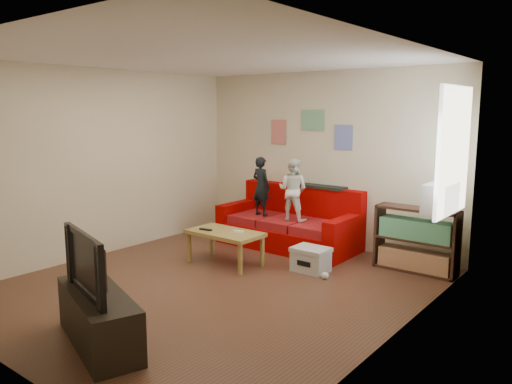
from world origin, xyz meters
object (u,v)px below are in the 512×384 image
Objects in this scene: file_box at (311,259)px; coffee_table at (225,236)px; sofa at (291,226)px; child_a at (261,186)px; child_b at (293,190)px; television at (96,262)px; bookshelf at (416,243)px; tv_stand at (99,319)px.

coffee_table is at bearing -157.08° from file_box.
sofa reaches higher than coffee_table.
child_a reaches higher than sofa.
sofa is 2.29× the size of child_b.
file_box is 0.47× the size of television.
television is (-0.40, -2.96, 0.61)m from file_box.
television is (0.70, -2.50, 0.37)m from coffee_table.
coffee_table is (0.28, -1.18, -0.52)m from child_a.
television is (-1.48, -3.83, 0.39)m from bookshelf.
bookshelf is at bearing 88.39° from tv_stand.
television is (0.00, 0.00, 0.53)m from tv_stand.
sofa is at bearing 82.92° from coffee_table.
child_b is at bearing 112.56° from television.
sofa is at bearing -152.47° from child_a.
bookshelf is (1.86, 0.15, -0.55)m from child_b.
child_b is 1.33m from coffee_table.
bookshelf reaches higher than tv_stand.
sofa is 1.37m from coffee_table.
tv_stand is at bearing -74.43° from coffee_table.
coffee_table is at bearing 125.12° from tv_stand.
bookshelf is at bearing 31.38° from coffee_table.
tv_stand is at bearing -97.71° from file_box.
file_box is at bearing 101.84° from tv_stand.
child_a reaches higher than television.
file_box is at bearing 127.27° from child_b.
sofa reaches higher than file_box.
television is at bearing 85.74° from child_b.
bookshelf is 4.11m from tv_stand.
child_b reaches higher than coffee_table.
bookshelf is at bearing 85.51° from television.
tv_stand is at bearing 85.74° from child_b.
sofa is at bearing 179.20° from bookshelf.
coffee_table is at bearing -148.62° from bookshelf.
child_b is (0.60, 0.00, 0.01)m from child_a.
child_b is 3.70m from television.
file_box is (1.38, -0.72, -0.76)m from child_a.
file_box is 0.36× the size of tv_stand.
child_b reaches higher than bookshelf.
bookshelf is (2.18, 1.33, -0.02)m from coffee_table.
child_a is at bearing -176.60° from bookshelf.
file_box is at bearing -43.83° from sofa.
child_b reaches higher than sofa.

